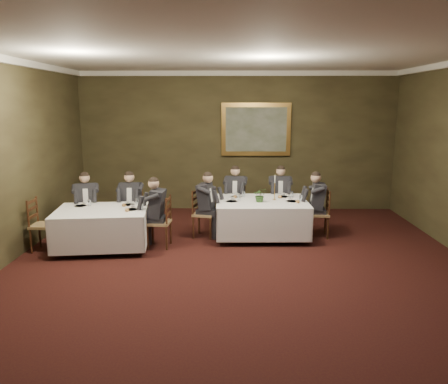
{
  "coord_description": "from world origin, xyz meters",
  "views": [
    {
      "loc": [
        -0.18,
        -6.16,
        2.73
      ],
      "look_at": [
        -0.29,
        1.55,
        1.15
      ],
      "focal_mm": 35.0,
      "sensor_mm": 36.0,
      "label": 1
    }
  ],
  "objects_px": {
    "diner_main_backright": "(280,202)",
    "painting": "(256,129)",
    "diner_sec_backright": "(132,211)",
    "chair_sec_endright": "(160,232)",
    "chair_main_backright": "(279,212)",
    "diner_main_endleft": "(204,213)",
    "chair_sec_backright": "(132,221)",
    "table_main": "(261,215)",
    "chair_main_endleft": "(204,223)",
    "table_second": "(102,226)",
    "diner_main_backleft": "(235,202)",
    "diner_sec_backleft": "(87,212)",
    "diner_sec_endright": "(159,221)",
    "centerpiece": "(260,194)",
    "chair_sec_backleft": "(88,222)",
    "candlestick": "(275,191)",
    "diner_main_endright": "(318,212)",
    "chair_main_endright": "(318,223)",
    "chair_main_backleft": "(235,212)"
  },
  "relations": [
    {
      "from": "diner_main_backright",
      "to": "painting",
      "type": "height_order",
      "value": "painting"
    },
    {
      "from": "diner_sec_backright",
      "to": "chair_sec_endright",
      "type": "height_order",
      "value": "diner_sec_backright"
    },
    {
      "from": "chair_main_backright",
      "to": "painting",
      "type": "bearing_deg",
      "value": -67.89
    },
    {
      "from": "diner_main_endleft",
      "to": "chair_sec_backright",
      "type": "distance_m",
      "value": 1.56
    },
    {
      "from": "table_main",
      "to": "chair_main_endleft",
      "type": "distance_m",
      "value": 1.2
    },
    {
      "from": "diner_main_endleft",
      "to": "painting",
      "type": "relative_size",
      "value": 0.77
    },
    {
      "from": "table_second",
      "to": "chair_main_backright",
      "type": "distance_m",
      "value": 3.97
    },
    {
      "from": "diner_main_backleft",
      "to": "diner_sec_backright",
      "type": "relative_size",
      "value": 1.0
    },
    {
      "from": "chair_main_endleft",
      "to": "diner_sec_backleft",
      "type": "distance_m",
      "value": 2.44
    },
    {
      "from": "diner_sec_endright",
      "to": "centerpiece",
      "type": "xyz_separation_m",
      "value": [
        1.97,
        0.57,
        0.4
      ]
    },
    {
      "from": "table_main",
      "to": "chair_sec_backleft",
      "type": "relative_size",
      "value": 1.9
    },
    {
      "from": "chair_main_backright",
      "to": "diner_main_backleft",
      "type": "bearing_deg",
      "value": 4.86
    },
    {
      "from": "diner_main_backleft",
      "to": "candlestick",
      "type": "relative_size",
      "value": 2.57
    },
    {
      "from": "diner_main_endleft",
      "to": "chair_sec_backright",
      "type": "xyz_separation_m",
      "value": [
        -1.53,
        0.14,
        -0.23
      ]
    },
    {
      "from": "diner_main_endleft",
      "to": "chair_sec_endright",
      "type": "relative_size",
      "value": 1.35
    },
    {
      "from": "table_second",
      "to": "diner_main_backright",
      "type": "relative_size",
      "value": 1.37
    },
    {
      "from": "diner_main_backright",
      "to": "diner_sec_endright",
      "type": "xyz_separation_m",
      "value": [
        -2.49,
        -1.65,
        0.0
      ]
    },
    {
      "from": "diner_main_backright",
      "to": "diner_sec_endright",
      "type": "relative_size",
      "value": 1.0
    },
    {
      "from": "diner_main_backright",
      "to": "painting",
      "type": "distance_m",
      "value": 2.15
    },
    {
      "from": "chair_sec_backright",
      "to": "candlestick",
      "type": "relative_size",
      "value": 1.91
    },
    {
      "from": "table_main",
      "to": "candlestick",
      "type": "bearing_deg",
      "value": 15.54
    },
    {
      "from": "table_second",
      "to": "painting",
      "type": "distance_m",
      "value": 4.7
    },
    {
      "from": "candlestick",
      "to": "chair_sec_backleft",
      "type": "bearing_deg",
      "value": -179.1
    },
    {
      "from": "diner_sec_backleft",
      "to": "diner_sec_backright",
      "type": "relative_size",
      "value": 1.0
    },
    {
      "from": "chair_main_backright",
      "to": "diner_main_endright",
      "type": "xyz_separation_m",
      "value": [
        0.69,
        -0.95,
        0.23
      ]
    },
    {
      "from": "diner_main_endright",
      "to": "diner_sec_backleft",
      "type": "bearing_deg",
      "value": 94.79
    },
    {
      "from": "chair_main_endright",
      "to": "chair_sec_backright",
      "type": "xyz_separation_m",
      "value": [
        -3.9,
        0.09,
        0.0
      ]
    },
    {
      "from": "centerpiece",
      "to": "table_main",
      "type": "bearing_deg",
      "value": 69.88
    },
    {
      "from": "centerpiece",
      "to": "diner_main_backright",
      "type": "bearing_deg",
      "value": 63.97
    },
    {
      "from": "diner_sec_backright",
      "to": "chair_main_backleft",
      "type": "bearing_deg",
      "value": -159.0
    },
    {
      "from": "diner_main_endleft",
      "to": "centerpiece",
      "type": "distance_m",
      "value": 1.21
    },
    {
      "from": "diner_main_backleft",
      "to": "chair_sec_endright",
      "type": "height_order",
      "value": "diner_main_backleft"
    },
    {
      "from": "table_second",
      "to": "diner_sec_backright",
      "type": "height_order",
      "value": "diner_sec_backright"
    },
    {
      "from": "chair_sec_backright",
      "to": "diner_sec_endright",
      "type": "bearing_deg",
      "value": 131.08
    },
    {
      "from": "table_main",
      "to": "chair_sec_endright",
      "type": "xyz_separation_m",
      "value": [
        -2.0,
        -0.68,
        -0.17
      ]
    },
    {
      "from": "chair_sec_backleft",
      "to": "diner_main_endleft",
      "type": "bearing_deg",
      "value": 162.52
    },
    {
      "from": "chair_main_endleft",
      "to": "diner_sec_endright",
      "type": "bearing_deg",
      "value": -37.91
    },
    {
      "from": "chair_main_backright",
      "to": "diner_sec_backright",
      "type": "relative_size",
      "value": 0.74
    },
    {
      "from": "centerpiece",
      "to": "painting",
      "type": "relative_size",
      "value": 0.17
    },
    {
      "from": "chair_main_backright",
      "to": "diner_sec_backleft",
      "type": "xyz_separation_m",
      "value": [
        -4.1,
        -0.97,
        0.23
      ]
    },
    {
      "from": "diner_sec_endright",
      "to": "painting",
      "type": "xyz_separation_m",
      "value": [
        2.01,
        3.05,
        1.56
      ]
    },
    {
      "from": "chair_sec_endright",
      "to": "chair_main_endright",
      "type": "bearing_deg",
      "value": -73.47
    },
    {
      "from": "chair_sec_backleft",
      "to": "diner_sec_backright",
      "type": "distance_m",
      "value": 0.94
    },
    {
      "from": "diner_sec_backleft",
      "to": "chair_sec_endright",
      "type": "bearing_deg",
      "value": 140.47
    },
    {
      "from": "table_main",
      "to": "chair_main_endleft",
      "type": "xyz_separation_m",
      "value": [
        -1.19,
        -0.02,
        -0.17
      ]
    },
    {
      "from": "diner_main_backleft",
      "to": "candlestick",
      "type": "bearing_deg",
      "value": 139.94
    },
    {
      "from": "table_main",
      "to": "diner_main_endright",
      "type": "xyz_separation_m",
      "value": [
        1.18,
        0.02,
        0.06
      ]
    },
    {
      "from": "diner_main_endleft",
      "to": "chair_sec_backright",
      "type": "height_order",
      "value": "diner_main_endleft"
    },
    {
      "from": "chair_sec_backleft",
      "to": "diner_sec_backleft",
      "type": "distance_m",
      "value": 0.23
    },
    {
      "from": "chair_main_backright",
      "to": "painting",
      "type": "distance_m",
      "value": 2.32
    }
  ]
}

